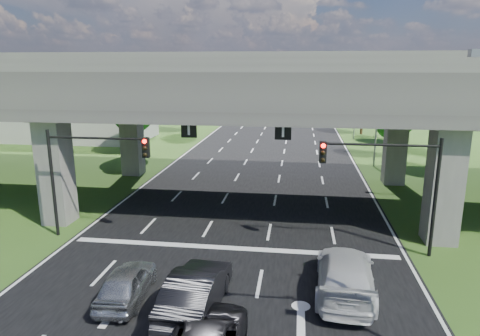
% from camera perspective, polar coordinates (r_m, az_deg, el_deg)
% --- Properties ---
extents(ground, '(160.00, 160.00, 0.00)m').
position_cam_1_polar(ground, '(19.66, -2.80, -14.82)').
color(ground, '#2D4917').
rests_on(ground, ground).
extents(road, '(18.00, 120.00, 0.03)m').
position_cam_1_polar(road, '(28.74, 0.87, -5.40)').
color(road, black).
rests_on(road, ground).
extents(overpass, '(80.00, 15.00, 10.00)m').
position_cam_1_polar(overpass, '(29.22, 1.41, 10.74)').
color(overpass, '#343230').
rests_on(overpass, ground).
extents(warehouse, '(20.00, 10.00, 4.00)m').
position_cam_1_polar(warehouse, '(60.12, -21.48, 5.55)').
color(warehouse, '#9E9E99').
rests_on(warehouse, ground).
extents(signal_right, '(5.76, 0.54, 6.00)m').
position_cam_1_polar(signal_right, '(22.04, 19.51, -0.76)').
color(signal_right, black).
rests_on(signal_right, ground).
extents(signal_left, '(5.76, 0.54, 6.00)m').
position_cam_1_polar(signal_left, '(24.25, -19.62, 0.48)').
color(signal_left, black).
rests_on(signal_left, ground).
extents(streetlight_far, '(3.38, 0.25, 10.00)m').
position_cam_1_polar(streetlight_far, '(41.71, 17.40, 8.10)').
color(streetlight_far, gray).
rests_on(streetlight_far, ground).
extents(streetlight_beyond, '(3.38, 0.25, 10.00)m').
position_cam_1_polar(streetlight_beyond, '(57.51, 14.84, 9.58)').
color(streetlight_beyond, gray).
rests_on(streetlight_beyond, ground).
extents(tree_left_near, '(4.50, 4.50, 7.80)m').
position_cam_1_polar(tree_left_near, '(46.54, -14.06, 7.53)').
color(tree_left_near, black).
rests_on(tree_left_near, ground).
extents(tree_left_mid, '(3.91, 3.90, 6.76)m').
position_cam_1_polar(tree_left_mid, '(55.11, -13.87, 7.73)').
color(tree_left_mid, black).
rests_on(tree_left_mid, ground).
extents(tree_left_far, '(4.80, 4.80, 8.32)m').
position_cam_1_polar(tree_left_far, '(61.34, -7.64, 9.45)').
color(tree_left_far, black).
rests_on(tree_left_far, ground).
extents(tree_right_near, '(4.20, 4.20, 7.28)m').
position_cam_1_polar(tree_right_near, '(46.30, 20.11, 6.69)').
color(tree_right_near, black).
rests_on(tree_right_near, ground).
extents(tree_right_mid, '(3.91, 3.90, 6.76)m').
position_cam_1_polar(tree_right_mid, '(54.76, 21.45, 7.16)').
color(tree_right_mid, black).
rests_on(tree_right_mid, ground).
extents(tree_right_far, '(4.50, 4.50, 7.80)m').
position_cam_1_polar(tree_right_far, '(61.79, 16.16, 8.78)').
color(tree_right_far, black).
rests_on(tree_right_far, ground).
extents(car_silver, '(1.92, 4.24, 1.41)m').
position_cam_1_polar(car_silver, '(18.54, -14.87, -14.56)').
color(car_silver, '#A3A6AA').
rests_on(car_silver, road).
extents(car_dark, '(2.06, 5.25, 1.70)m').
position_cam_1_polar(car_dark, '(17.22, -5.87, -15.91)').
color(car_dark, black).
rests_on(car_dark, road).
extents(car_white, '(2.77, 5.96, 1.69)m').
position_cam_1_polar(car_white, '(18.85, 13.84, -13.54)').
color(car_white, '#BABABA').
rests_on(car_white, road).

